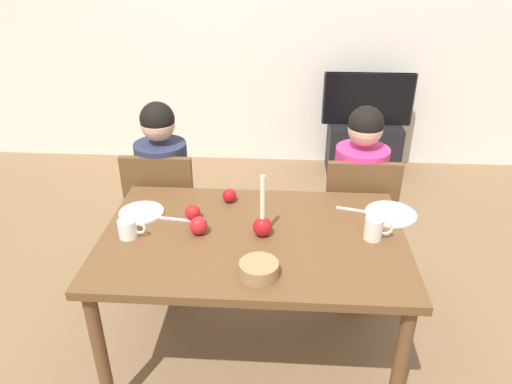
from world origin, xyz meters
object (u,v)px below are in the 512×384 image
object	(u,v)px
chair_right	(357,216)
apple_near_candle	(193,212)
chair_left	(165,210)
bowl_walnuts	(259,269)
person_right_child	(357,205)
apple_by_left_plate	(199,225)
tv	(368,99)
mug_left	(128,229)
plate_left	(141,213)
apple_by_right_mug	(229,195)
mug_right	(374,229)
plate_right	(391,214)
tv_stand	(363,149)
candle_centerpiece	(262,223)
person_left_child	(165,199)
dining_table	(253,250)

from	to	relation	value
chair_right	apple_near_candle	size ratio (longest dim) A/B	11.70
chair_left	bowl_walnuts	bearing A→B (deg)	-55.58
person_right_child	apple_by_left_plate	world-z (taller)	person_right_child
bowl_walnuts	apple_by_left_plate	distance (m)	0.42
tv	mug_left	distance (m)	2.74
plate_left	apple_by_right_mug	distance (m)	0.45
person_right_child	mug_right	world-z (taller)	person_right_child
chair_right	apple_by_right_mug	distance (m)	0.82
plate_right	mug_left	world-z (taller)	mug_left
chair_right	plate_right	size ratio (longest dim) A/B	3.61
chair_left	tv	xyz separation A→B (m)	(1.43, 1.69, 0.20)
person_right_child	mug_left	size ratio (longest dim) A/B	9.24
tv_stand	mug_right	size ratio (longest dim) A/B	4.94
mug_right	apple_near_candle	world-z (taller)	mug_right
apple_by_right_mug	apple_near_candle	bearing A→B (deg)	-130.02
candle_centerpiece	apple_near_candle	xyz separation A→B (m)	(-0.34, 0.12, -0.03)
plate_right	apple_by_right_mug	distance (m)	0.82
tv	candle_centerpiece	size ratio (longest dim) A/B	2.60
person_left_child	person_right_child	bearing A→B (deg)	0.00
plate_left	chair_right	bearing A→B (deg)	21.43
plate_right	plate_left	bearing A→B (deg)	-176.97
plate_right	mug_right	size ratio (longest dim) A/B	1.92
person_left_child	apple_by_left_plate	size ratio (longest dim) A/B	13.78
candle_centerpiece	bowl_walnuts	size ratio (longest dim) A/B	1.90
bowl_walnuts	apple_by_right_mug	size ratio (longest dim) A/B	2.21
mug_right	apple_near_candle	size ratio (longest dim) A/B	1.69
chair_left	candle_centerpiece	xyz separation A→B (m)	(0.62, -0.60, 0.30)
chair_right	mug_right	world-z (taller)	chair_right
mug_left	apple_by_right_mug	distance (m)	0.55
candle_centerpiece	mug_left	xyz separation A→B (m)	(-0.61, -0.05, -0.02)
plate_right	apple_by_right_mug	world-z (taller)	apple_by_right_mug
bowl_walnuts	apple_near_candle	distance (m)	0.54
dining_table	mug_right	world-z (taller)	mug_right
chair_left	person_left_child	world-z (taller)	person_left_child
bowl_walnuts	person_right_child	bearing A→B (deg)	60.70
apple_near_candle	apple_by_left_plate	world-z (taller)	apple_by_left_plate
person_right_child	candle_centerpiece	size ratio (longest dim) A/B	3.85
mug_right	plate_right	bearing A→B (deg)	61.47
dining_table	person_left_child	bearing A→B (deg)	132.00
person_right_child	tv_stand	xyz separation A→B (m)	(0.29, 1.66, -0.33)
mug_right	tv	bearing A→B (deg)	82.38
tv_stand	apple_near_candle	distance (m)	2.53
plate_right	chair_left	bearing A→B (deg)	162.95
candle_centerpiece	person_right_child	bearing A→B (deg)	50.30
dining_table	apple_by_right_mug	distance (m)	0.36
tv	person_right_child	bearing A→B (deg)	-99.77
dining_table	tv_stand	world-z (taller)	dining_table
chair_right	apple_by_left_plate	xyz separation A→B (m)	(-0.82, -0.60, 0.28)
apple_by_left_plate	dining_table	bearing A→B (deg)	-0.64
tv_stand	candle_centerpiece	world-z (taller)	candle_centerpiece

